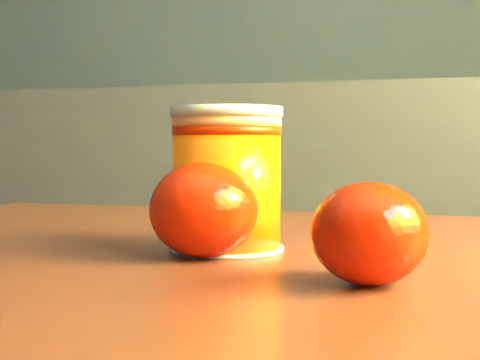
% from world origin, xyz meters
% --- Properties ---
extents(kitchen_counter, '(3.15, 0.60, 0.90)m').
position_xyz_m(kitchen_counter, '(0.00, 1.45, 0.45)').
color(kitchen_counter, '#46454A').
rests_on(kitchen_counter, ground).
extents(juice_glass, '(0.08, 0.08, 0.10)m').
position_xyz_m(juice_glass, '(0.82, 0.24, 0.74)').
color(juice_glass, '#E95C04').
rests_on(juice_glass, table).
extents(orange_front, '(0.08, 0.08, 0.07)m').
position_xyz_m(orange_front, '(0.81, 0.20, 0.72)').
color(orange_front, red).
rests_on(orange_front, table).
extents(orange_back, '(0.08, 0.08, 0.06)m').
position_xyz_m(orange_back, '(0.93, 0.14, 0.72)').
color(orange_back, red).
rests_on(orange_back, table).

